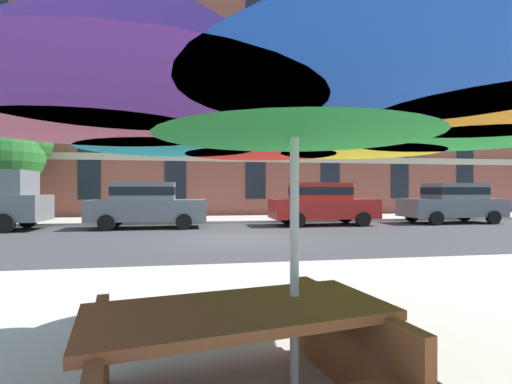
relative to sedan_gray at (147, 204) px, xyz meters
name	(u,v)px	position (x,y,z in m)	size (l,w,h in m)	color
ground_plane	(236,238)	(3.03, -3.70, -0.95)	(120.00, 120.00, 0.00)	#38383A
sidewalk_far	(219,219)	(3.03, 3.10, -0.89)	(56.00, 3.60, 0.12)	#B2ADA3
apartment_building	(210,73)	(3.03, 11.29, 8.65)	(43.04, 12.08, 19.20)	#934C3D
sedan_gray	(147,204)	(0.00, 0.00, 0.00)	(4.40, 1.98, 1.78)	slate
sedan_red	(322,203)	(7.11, 0.00, 0.00)	(4.40, 1.98, 1.78)	#B21E19
sedan_gray_midblock	(452,202)	(13.21, 0.00, 0.00)	(4.40, 1.98, 1.78)	slate
street_tree_left	(14,150)	(-6.07, 3.30, 2.34)	(3.29, 3.13, 5.02)	brown
patio_umbrella	(294,97)	(2.35, -12.70, 1.14)	(3.94, 3.94, 2.43)	silver
picnic_table	(239,354)	(1.96, -12.88, -0.46)	(2.04, 1.82, 0.77)	brown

